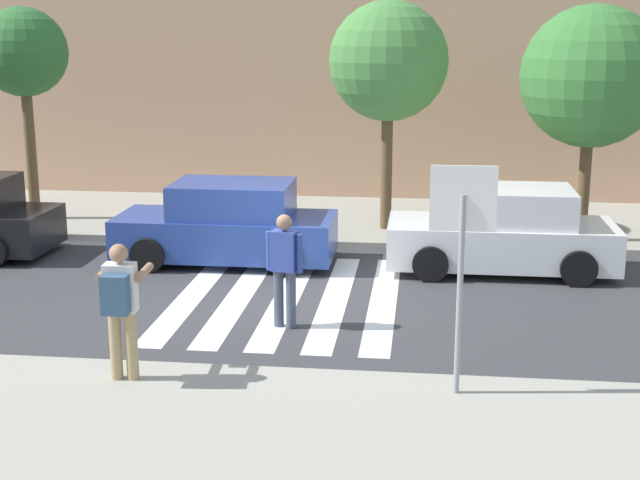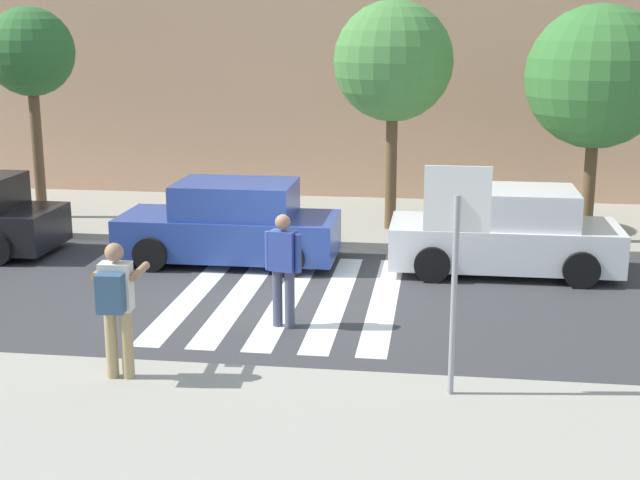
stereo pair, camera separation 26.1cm
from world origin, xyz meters
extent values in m
plane|color=#38383A|center=(0.00, 0.00, 0.00)|extent=(120.00, 120.00, 0.00)
cube|color=#9E998C|center=(0.00, 6.00, 0.07)|extent=(60.00, 4.80, 0.14)
cube|color=tan|center=(0.00, 10.40, 3.36)|extent=(56.00, 4.00, 6.72)
cube|color=silver|center=(-1.60, 0.20, 0.00)|extent=(0.44, 5.20, 0.01)
cube|color=silver|center=(-0.80, 0.20, 0.00)|extent=(0.44, 5.20, 0.01)
cube|color=silver|center=(0.00, 0.20, 0.00)|extent=(0.44, 5.20, 0.01)
cube|color=silver|center=(0.80, 0.20, 0.00)|extent=(0.44, 5.20, 0.01)
cube|color=silver|center=(1.60, 0.20, 0.00)|extent=(0.44, 5.20, 0.01)
cylinder|color=gray|center=(2.66, -3.75, 1.34)|extent=(0.07, 0.07, 2.41)
cube|color=white|center=(2.66, -3.74, 2.50)|extent=(0.76, 0.03, 0.76)
cube|color=red|center=(2.66, -3.72, 2.50)|extent=(0.66, 0.02, 0.66)
cylinder|color=tan|center=(-1.51, -3.81, 0.58)|extent=(0.15, 0.15, 0.88)
cylinder|color=tan|center=(-1.31, -3.80, 0.58)|extent=(0.15, 0.15, 0.88)
cube|color=silver|center=(-1.41, -3.80, 1.32)|extent=(0.39, 0.26, 0.60)
sphere|color=#A37556|center=(-1.41, -3.80, 1.75)|extent=(0.23, 0.23, 0.23)
cylinder|color=#A37556|center=(-1.66, -3.60, 1.46)|extent=(0.13, 0.58, 0.10)
cylinder|color=#A37556|center=(-1.18, -3.57, 1.46)|extent=(0.13, 0.58, 0.10)
cube|color=black|center=(-1.43, -3.41, 1.49)|extent=(0.15, 0.11, 0.10)
cube|color=#335170|center=(-1.40, -4.03, 1.30)|extent=(0.33, 0.22, 0.48)
cylinder|color=#474C60|center=(0.10, -1.23, 0.44)|extent=(0.15, 0.15, 0.88)
cylinder|color=#474C60|center=(0.29, -1.28, 0.44)|extent=(0.15, 0.15, 0.88)
cube|color=#33479E|center=(0.20, -1.26, 1.18)|extent=(0.43, 0.32, 0.60)
sphere|color=#A37556|center=(0.20, -1.26, 1.61)|extent=(0.23, 0.23, 0.23)
cylinder|color=#33479E|center=(-0.04, -1.20, 1.16)|extent=(0.10, 0.10, 0.58)
cylinder|color=#33479E|center=(0.43, -1.31, 1.16)|extent=(0.10, 0.10, 0.58)
cube|color=slate|center=(-5.92, 2.30, 1.23)|extent=(0.10, 1.50, 0.51)
cylinder|color=black|center=(-5.77, 3.15, 0.32)|extent=(0.64, 0.22, 0.64)
cube|color=#284293|center=(-1.49, 2.30, 0.53)|extent=(4.10, 1.70, 0.76)
cube|color=#284293|center=(-1.34, 2.30, 1.23)|extent=(2.20, 1.56, 0.64)
cube|color=slate|center=(-2.41, 2.30, 1.23)|extent=(0.10, 1.50, 0.54)
cube|color=slate|center=(-0.37, 2.30, 1.23)|extent=(0.10, 1.50, 0.51)
cylinder|color=black|center=(-2.77, 1.45, 0.32)|extent=(0.64, 0.22, 0.64)
cylinder|color=black|center=(-2.77, 3.15, 0.32)|extent=(0.64, 0.22, 0.64)
cylinder|color=black|center=(-0.22, 1.45, 0.32)|extent=(0.64, 0.22, 0.64)
cylinder|color=black|center=(-0.22, 3.15, 0.32)|extent=(0.64, 0.22, 0.64)
cube|color=white|center=(3.63, 2.30, 0.53)|extent=(4.10, 1.70, 0.76)
cube|color=white|center=(3.78, 2.30, 1.23)|extent=(2.20, 1.56, 0.64)
cube|color=slate|center=(2.71, 2.30, 1.23)|extent=(0.10, 1.50, 0.54)
cube|color=slate|center=(4.75, 2.30, 1.23)|extent=(0.10, 1.50, 0.51)
cylinder|color=black|center=(2.36, 1.45, 0.32)|extent=(0.64, 0.22, 0.64)
cylinder|color=black|center=(2.36, 3.15, 0.32)|extent=(0.64, 0.22, 0.64)
cylinder|color=black|center=(4.90, 1.45, 0.32)|extent=(0.64, 0.22, 0.64)
cylinder|color=black|center=(4.90, 3.15, 0.32)|extent=(0.64, 0.22, 0.64)
cylinder|color=brown|center=(-6.52, 5.05, 1.70)|extent=(0.24, 0.24, 3.12)
sphere|color=#2D662D|center=(-6.52, 5.05, 3.84)|extent=(1.94, 1.94, 1.94)
cylinder|color=brown|center=(1.41, 4.97, 1.54)|extent=(0.24, 0.24, 2.80)
sphere|color=#47843D|center=(1.41, 4.97, 3.68)|extent=(2.48, 2.48, 2.48)
cylinder|color=brown|center=(5.40, 4.33, 1.37)|extent=(0.24, 0.24, 2.45)
sphere|color=#387533|center=(5.40, 4.33, 3.43)|extent=(2.78, 2.78, 2.78)
camera|label=1|loc=(2.22, -13.79, 4.43)|focal=50.00mm
camera|label=2|loc=(2.47, -13.76, 4.43)|focal=50.00mm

